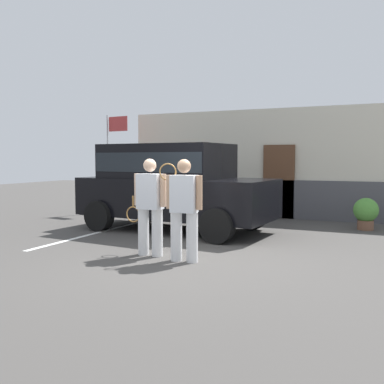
{
  "coord_description": "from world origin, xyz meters",
  "views": [
    {
      "loc": [
        3.15,
        -6.6,
        1.72
      ],
      "look_at": [
        -0.4,
        1.2,
        1.05
      ],
      "focal_mm": 40.52,
      "sensor_mm": 36.0,
      "label": 1
    }
  ],
  "objects_px": {
    "tennis_player_man": "(150,206)",
    "tennis_player_woman": "(184,208)",
    "flag_pole": "(113,146)",
    "parked_suv": "(172,182)",
    "potted_plant_by_porch": "(366,212)"
  },
  "relations": [
    {
      "from": "tennis_player_woman",
      "to": "flag_pole",
      "type": "bearing_deg",
      "value": -50.14
    },
    {
      "from": "tennis_player_man",
      "to": "tennis_player_woman",
      "type": "relative_size",
      "value": 1.0
    },
    {
      "from": "tennis_player_woman",
      "to": "potted_plant_by_porch",
      "type": "xyz_separation_m",
      "value": [
        2.6,
        4.69,
        -0.46
      ]
    },
    {
      "from": "tennis_player_man",
      "to": "potted_plant_by_porch",
      "type": "height_order",
      "value": "tennis_player_man"
    },
    {
      "from": "parked_suv",
      "to": "flag_pole",
      "type": "height_order",
      "value": "flag_pole"
    },
    {
      "from": "potted_plant_by_porch",
      "to": "tennis_player_woman",
      "type": "bearing_deg",
      "value": -118.99
    },
    {
      "from": "tennis_player_man",
      "to": "potted_plant_by_porch",
      "type": "distance_m",
      "value": 5.65
    },
    {
      "from": "parked_suv",
      "to": "tennis_player_woman",
      "type": "relative_size",
      "value": 2.78
    },
    {
      "from": "tennis_player_man",
      "to": "flag_pole",
      "type": "xyz_separation_m",
      "value": [
        -4.06,
        4.73,
        1.23
      ]
    },
    {
      "from": "tennis_player_man",
      "to": "tennis_player_woman",
      "type": "height_order",
      "value": "tennis_player_man"
    },
    {
      "from": "parked_suv",
      "to": "potted_plant_by_porch",
      "type": "xyz_separation_m",
      "value": [
        4.22,
        1.97,
        -0.72
      ]
    },
    {
      "from": "tennis_player_man",
      "to": "tennis_player_woman",
      "type": "xyz_separation_m",
      "value": [
        0.74,
        -0.16,
        0.01
      ]
    },
    {
      "from": "parked_suv",
      "to": "potted_plant_by_porch",
      "type": "relative_size",
      "value": 6.16
    },
    {
      "from": "flag_pole",
      "to": "tennis_player_woman",
      "type": "bearing_deg",
      "value": -45.49
    },
    {
      "from": "tennis_player_man",
      "to": "tennis_player_woman",
      "type": "bearing_deg",
      "value": 169.45
    }
  ]
}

